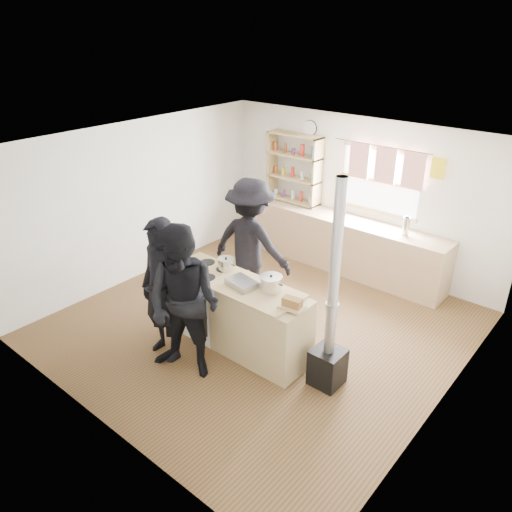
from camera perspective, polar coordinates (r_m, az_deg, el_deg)
name	(u,v)px	position (r m, az deg, el deg)	size (l,w,h in m)	color
ground	(261,325)	(7.01, 0.59, -7.90)	(5.00, 5.00, 0.01)	brown
back_counter	(346,245)	(8.42, 10.25, 1.27)	(3.40, 0.55, 0.90)	tan
shelving_unit	(294,168)	(8.75, 4.36, 9.99)	(1.00, 0.28, 1.20)	tan
thermos	(406,226)	(7.80, 16.77, 3.29)	(0.10, 0.10, 0.29)	silver
cooking_island	(242,317)	(6.33, -1.56, -6.93)	(1.97, 0.64, 0.93)	white
skillet_greens	(189,268)	(6.47, -7.65, -1.36)	(0.47, 0.47, 0.05)	black
roast_tray	(242,283)	(6.04, -1.65, -3.07)	(0.41, 0.31, 0.07)	silver
stockpot_stove	(226,264)	(6.41, -3.43, -0.91)	(0.22, 0.22, 0.18)	silver
stockpot_counter	(271,283)	(5.92, 1.72, -3.12)	(0.28, 0.28, 0.21)	silver
bread_board	(292,304)	(5.61, 4.16, -5.45)	(0.30, 0.23, 0.12)	tan
flue_heater	(330,336)	(5.70, 8.43, -9.01)	(0.35, 0.35, 2.50)	black
person_near_left	(162,291)	(6.09, -10.68, -3.91)	(0.67, 0.44, 1.83)	black
person_near_right	(184,304)	(5.73, -8.24, -5.43)	(0.91, 0.71, 1.88)	black
person_far	(251,244)	(7.10, -0.60, 1.42)	(1.24, 0.71, 1.91)	black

